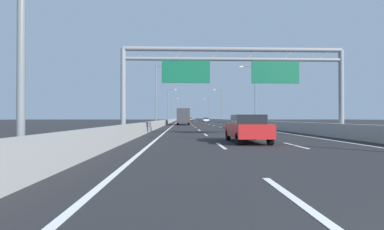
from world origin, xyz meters
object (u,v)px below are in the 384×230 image
streetlamp_right_mid (254,92)px  streetlamp_left_distant (173,108)px  orange_car (190,119)px  white_car (206,120)px  streetlamp_left_mid (157,91)px  streetlamp_right_distant (209,108)px  sign_gantry (233,69)px  red_car (247,128)px  streetlamp_right_far (221,103)px  green_car (242,122)px  box_truck (183,116)px  streetlamp_left_far (169,103)px

streetlamp_right_mid → streetlamp_left_distant: (-14.93, 74.86, 0.00)m
orange_car → white_car: bearing=-85.1°
streetlamp_left_distant → orange_car: streetlamp_left_distant is taller
streetlamp_left_mid → streetlamp_right_distant: same height
sign_gantry → red_car: sign_gantry is taller
orange_car → white_car: orange_car is taller
streetlamp_right_far → green_car: bearing=-94.5°
orange_car → streetlamp_left_distant: bearing=-115.0°
streetlamp_right_mid → box_truck: 15.69m
orange_car → streetlamp_right_mid: bearing=-85.3°
streetlamp_left_far → green_car: bearing=-76.1°
white_car → box_truck: size_ratio=0.58×
streetlamp_left_mid → streetlamp_left_distant: (0.00, 74.86, 0.00)m
streetlamp_right_mid → white_car: (-3.70, 46.59, -4.68)m
box_truck → streetlamp_right_distant: bearing=80.3°
green_car → streetlamp_left_mid: bearing=143.7°
streetlamp_left_far → white_car: bearing=39.2°
streetlamp_left_mid → streetlamp_right_distant: (14.93, 74.86, 0.00)m
streetlamp_left_distant → green_car: (11.30, -83.15, -4.62)m
red_car → streetlamp_right_distant: bearing=85.8°
sign_gantry → streetlamp_right_mid: (7.51, 24.32, 0.60)m
red_car → green_car: bearing=79.3°
streetlamp_left_mid → orange_car: 91.20m
streetlamp_right_far → streetlamp_right_mid: bearing=-90.0°
streetlamp_left_mid → streetlamp_right_mid: same height
green_car → red_car: red_car is taller
white_car → green_car: bearing=-89.9°
streetlamp_right_distant → orange_car: (-7.50, 15.92, -4.66)m
sign_gantry → streetlamp_left_far: bearing=96.9°
streetlamp_left_mid → green_car: size_ratio=2.05×
streetlamp_right_mid → red_car: streetlamp_right_mid is taller
streetlamp_right_mid → streetlamp_right_far: (0.00, 37.43, 0.00)m
streetlamp_left_distant → streetlamp_right_distant: bearing=0.0°
sign_gantry → orange_car: (0.02, 115.09, -4.06)m
streetlamp_left_mid → streetlamp_right_distant: 76.33m
green_car → orange_car: green_car is taller
streetlamp_right_far → streetlamp_left_far: bearing=180.0°
streetlamp_left_distant → box_truck: 64.46m
green_car → white_car: bearing=90.1°
streetlamp_right_far → green_car: size_ratio=2.05×
streetlamp_left_distant → streetlamp_right_distant: 14.93m
orange_car → red_car: bearing=-90.0°
streetlamp_left_mid → white_car: bearing=76.4°
streetlamp_left_distant → streetlamp_right_distant: size_ratio=1.00×
white_car → red_car: 75.86m
streetlamp_right_distant → box_truck: 65.26m
streetlamp_left_far → red_car: 67.16m
streetlamp_left_far → box_truck: streetlamp_left_far is taller
streetlamp_right_mid → red_car: bearing=-104.6°
streetlamp_left_far → streetlamp_right_distant: size_ratio=1.00×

